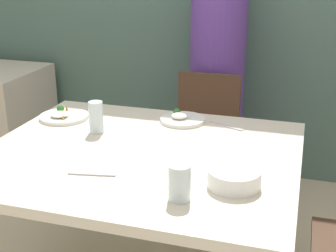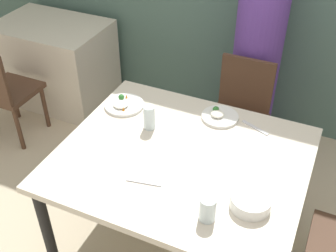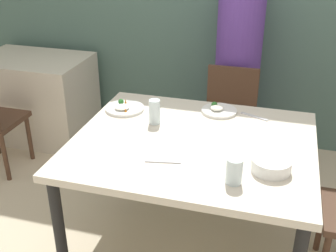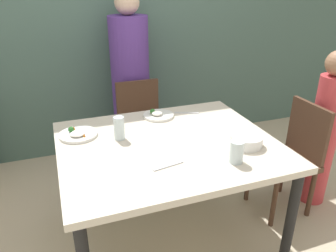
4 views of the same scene
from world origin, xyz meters
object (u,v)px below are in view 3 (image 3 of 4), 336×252
(plate_rice_adult, at_px, (219,110))
(chair_adult_spot, at_px, (228,121))
(person_adult, at_px, (237,73))
(bowl_curry, at_px, (271,165))
(glass_water_tall, at_px, (234,171))

(plate_rice_adult, bearing_deg, chair_adult_spot, 89.04)
(chair_adult_spot, xyz_separation_m, plate_rice_adult, (-0.01, -0.48, 0.30))
(person_adult, bearing_deg, chair_adult_spot, -90.00)
(chair_adult_spot, bearing_deg, person_adult, 90.00)
(person_adult, xyz_separation_m, bowl_curry, (0.35, -1.43, 0.06))
(chair_adult_spot, xyz_separation_m, glass_water_tall, (0.19, -1.23, 0.35))
(person_adult, xyz_separation_m, glass_water_tall, (0.19, -1.58, 0.08))
(person_adult, relative_size, bowl_curry, 8.38)
(plate_rice_adult, height_order, glass_water_tall, glass_water_tall)
(person_adult, relative_size, plate_rice_adult, 7.23)
(chair_adult_spot, xyz_separation_m, bowl_curry, (0.35, -1.08, 0.32))
(plate_rice_adult, bearing_deg, person_adult, 89.45)
(chair_adult_spot, height_order, person_adult, person_adult)
(plate_rice_adult, bearing_deg, glass_water_tall, -75.27)
(chair_adult_spot, relative_size, plate_rice_adult, 3.88)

